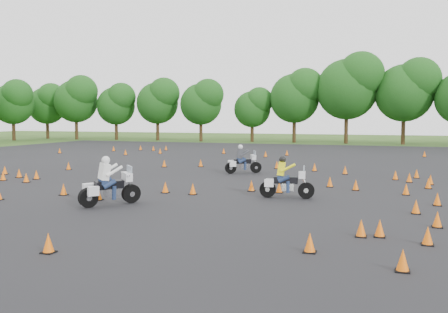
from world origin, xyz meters
TOP-DOWN VIEW (x-y plane):
  - ground at (0.00, 0.00)m, footprint 140.00×140.00m
  - asphalt_pad at (0.00, 6.00)m, footprint 62.00×62.00m
  - treeline at (4.42, 34.98)m, footprint 86.89×32.57m
  - traffic_cones at (-0.04, 5.83)m, footprint 36.44×33.23m
  - rider_grey at (0.04, 7.25)m, footprint 2.12×1.66m
  - rider_yellow at (4.08, -0.38)m, footprint 2.20×0.89m
  - rider_white at (-1.65, -3.95)m, footprint 1.94×2.31m

SIDE VIEW (x-z plane):
  - ground at x=0.00m, z-range 0.00..0.00m
  - asphalt_pad at x=0.00m, z-range 0.01..0.01m
  - traffic_cones at x=-0.04m, z-range 0.01..0.46m
  - rider_grey at x=0.04m, z-range 0.00..1.62m
  - rider_yellow at x=4.08m, z-range 0.00..1.66m
  - rider_white at x=-1.65m, z-range 0.00..1.80m
  - treeline at x=4.42m, z-range -0.83..10.19m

